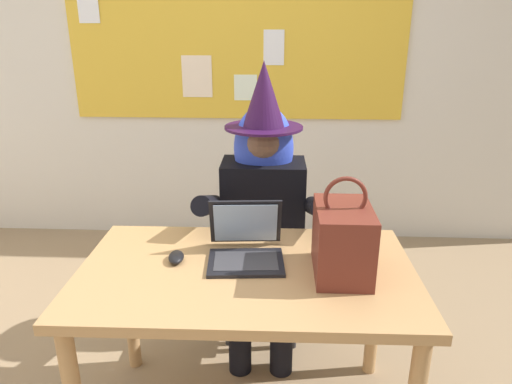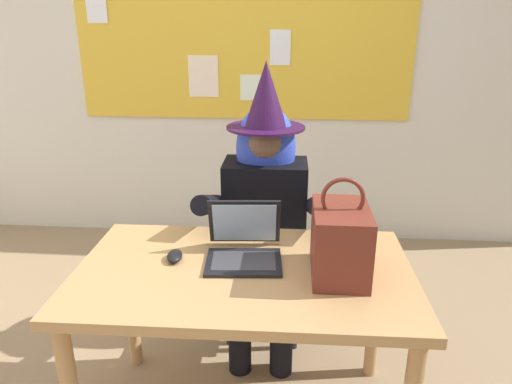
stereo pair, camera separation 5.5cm
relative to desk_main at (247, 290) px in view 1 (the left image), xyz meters
The scene contains 7 objects.
wall_back_bulletin 2.10m from the desk_main, 95.90° to the left, with size 5.29×2.11×2.87m.
desk_main is the anchor object (origin of this frame).
chair_at_desk 0.75m from the desk_main, 86.86° to the left, with size 0.43×0.43×0.89m.
person_costumed 0.64m from the desk_main, 86.31° to the left, with size 0.60×0.66×1.45m.
laptop 0.17m from the desk_main, 95.53° to the left, with size 0.31×0.31×0.22m.
computer_mouse 0.30m from the desk_main, behind, with size 0.06×0.10×0.03m, color black.
handbag 0.42m from the desk_main, ahead, with size 0.20×0.30×0.38m.
Camera 1 is at (0.31, -1.56, 1.60)m, focal length 32.58 mm.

